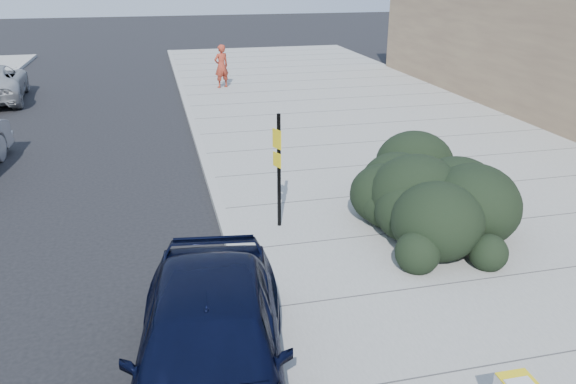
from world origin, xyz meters
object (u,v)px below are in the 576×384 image
object	(u,v)px
sedan_navy	(210,345)
pedestrian	(221,66)
bike_rack	(393,209)
sign_post	(278,164)

from	to	relation	value
sedan_navy	pedestrian	bearing A→B (deg)	90.24
bike_rack	sign_post	distance (m)	2.40
pedestrian	sign_post	bearing A→B (deg)	64.41
sign_post	pedestrian	xyz separation A→B (m)	(0.71, 14.42, -0.41)
sign_post	sedan_navy	world-z (taller)	sign_post
bike_rack	sedan_navy	distance (m)	5.35
sedan_navy	sign_post	bearing A→B (deg)	75.44
sedan_navy	bike_rack	bearing A→B (deg)	50.49
sign_post	pedestrian	distance (m)	14.44
sign_post	sedan_navy	bearing A→B (deg)	-134.55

